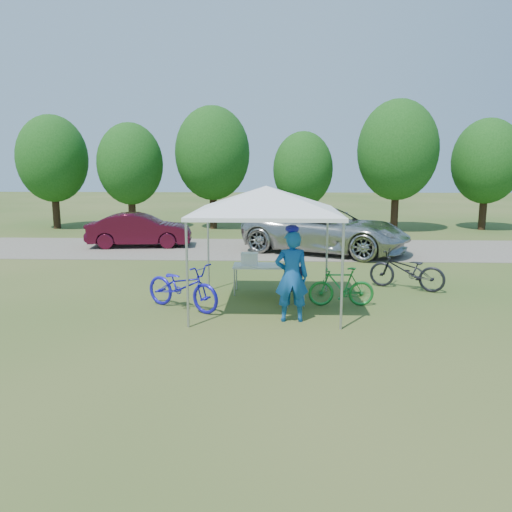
# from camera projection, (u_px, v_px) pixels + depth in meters

# --- Properties ---
(ground) EXTENTS (100.00, 100.00, 0.00)m
(ground) POSITION_uv_depth(u_px,v_px,m) (266.00, 307.00, 11.30)
(ground) COLOR #2D5119
(ground) RESTS_ON ground
(gravel_strip) EXTENTS (24.00, 5.00, 0.02)m
(gravel_strip) POSITION_uv_depth(u_px,v_px,m) (271.00, 249.00, 19.16)
(gravel_strip) COLOR gray
(gravel_strip) RESTS_ON ground
(canopy) EXTENTS (4.53, 4.53, 3.00)m
(canopy) POSITION_uv_depth(u_px,v_px,m) (266.00, 189.00, 10.82)
(canopy) COLOR #A5A5AA
(canopy) RESTS_ON ground
(treeline) EXTENTS (24.89, 4.28, 6.30)m
(treeline) POSITION_uv_depth(u_px,v_px,m) (267.00, 158.00, 24.49)
(treeline) COLOR #382314
(treeline) RESTS_ON ground
(folding_table) EXTENTS (1.75, 0.73, 0.72)m
(folding_table) POSITION_uv_depth(u_px,v_px,m) (268.00, 267.00, 12.42)
(folding_table) COLOR white
(folding_table) RESTS_ON ground
(folding_chair) EXTENTS (0.54, 0.56, 0.85)m
(folding_chair) POSITION_uv_depth(u_px,v_px,m) (293.00, 283.00, 11.45)
(folding_chair) COLOR black
(folding_chair) RESTS_ON ground
(cooler) EXTENTS (0.42, 0.29, 0.31)m
(cooler) POSITION_uv_depth(u_px,v_px,m) (249.00, 259.00, 12.41)
(cooler) COLOR white
(cooler) RESTS_ON folding_table
(ice_cream_cup) EXTENTS (0.07, 0.07, 0.05)m
(ice_cream_cup) POSITION_uv_depth(u_px,v_px,m) (284.00, 264.00, 12.35)
(ice_cream_cup) COLOR gold
(ice_cream_cup) RESTS_ON folding_table
(cyclist) EXTENTS (0.71, 0.48, 1.88)m
(cyclist) POSITION_uv_depth(u_px,v_px,m) (292.00, 276.00, 10.13)
(cyclist) COLOR #124D98
(cyclist) RESTS_ON ground
(bike_blue) EXTENTS (2.06, 1.61, 1.04)m
(bike_blue) POSITION_uv_depth(u_px,v_px,m) (182.00, 286.00, 11.06)
(bike_blue) COLOR #1D16C8
(bike_blue) RESTS_ON ground
(bike_green) EXTENTS (1.50, 0.47, 0.90)m
(bike_green) POSITION_uv_depth(u_px,v_px,m) (341.00, 287.00, 11.32)
(bike_green) COLOR #1B7D2D
(bike_green) RESTS_ON ground
(bike_dark) EXTENTS (2.02, 1.48, 1.01)m
(bike_dark) POSITION_uv_depth(u_px,v_px,m) (407.00, 270.00, 12.84)
(bike_dark) COLOR black
(bike_dark) RESTS_ON ground
(minivan) EXTENTS (6.62, 4.92, 1.67)m
(minivan) POSITION_uv_depth(u_px,v_px,m) (326.00, 230.00, 18.25)
(minivan) COLOR #B1B2AD
(minivan) RESTS_ON gravel_strip
(sedan) EXTENTS (4.12, 1.84, 1.31)m
(sedan) POSITION_uv_depth(u_px,v_px,m) (140.00, 230.00, 19.57)
(sedan) COLOR #440B1C
(sedan) RESTS_ON gravel_strip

